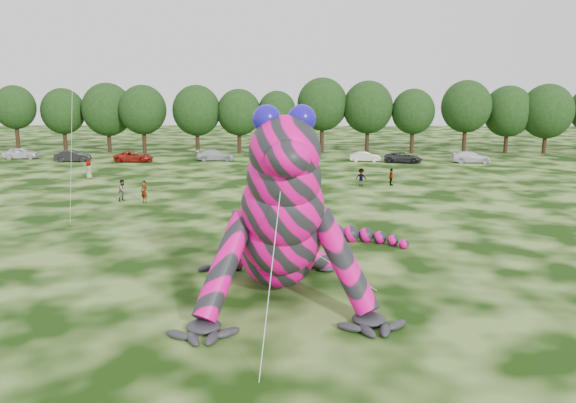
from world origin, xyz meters
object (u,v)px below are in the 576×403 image
(tree_5, at_px, (108,118))
(spectator_1, at_px, (123,190))
(car_3, at_px, (215,155))
(spectator_5, at_px, (274,203))
(car_2, at_px, (134,157))
(tree_6, at_px, (143,119))
(car_4, at_px, (285,157))
(tree_3, at_px, (16,119))
(spectator_4, at_px, (89,170))
(tree_12, at_px, (413,121))
(car_0, at_px, (21,153))
(spectator_0, at_px, (144,192))
(tree_11, at_px, (368,117))
(tree_4, at_px, (64,120))
(car_7, at_px, (471,157))
(spectator_3, at_px, (391,177))
(tree_10, at_px, (322,115))
(tree_15, at_px, (547,119))
(car_6, at_px, (403,158))
(car_5, at_px, (365,157))
(spectator_2, at_px, (361,177))
(tree_9, at_px, (277,122))
(car_1, at_px, (73,156))
(tree_8, at_px, (239,121))
(inflatable_gecko, at_px, (276,194))
(tree_14, at_px, (508,119))
(tree_7, at_px, (197,119))
(tree_13, at_px, (466,117))

(tree_5, height_order, spectator_1, tree_5)
(car_3, relative_size, spectator_5, 2.75)
(car_3, bearing_deg, car_2, 94.85)
(tree_6, xyz_separation_m, car_4, (20.04, -9.97, -4.08))
(tree_3, relative_size, spectator_4, 5.17)
(tree_12, bearing_deg, car_0, -171.25)
(car_3, xyz_separation_m, spectator_4, (-10.42, -15.09, 0.22))
(spectator_0, bearing_deg, tree_11, 93.89)
(tree_5, distance_m, car_4, 28.48)
(tree_4, bearing_deg, tree_11, -0.68)
(car_2, relative_size, car_7, 0.99)
(spectator_3, bearing_deg, spectator_5, 136.54)
(car_2, distance_m, car_3, 10.01)
(tree_10, xyz_separation_m, tree_15, (31.08, -0.81, -0.44))
(tree_3, relative_size, tree_11, 0.94)
(tree_5, xyz_separation_m, tree_11, (36.91, -0.24, 0.14))
(car_0, xyz_separation_m, car_6, (48.76, -2.63, -0.10))
(car_7, bearing_deg, tree_5, 77.93)
(car_5, relative_size, spectator_2, 2.30)
(tree_9, height_order, tree_10, tree_10)
(car_1, bearing_deg, tree_4, 15.09)
(car_1, distance_m, spectator_5, 39.89)
(tree_8, xyz_separation_m, tree_10, (11.61, 1.59, 0.78))
(inflatable_gecko, bearing_deg, car_3, 94.63)
(tree_14, xyz_separation_m, spectator_4, (-50.23, -25.18, -3.79))
(tree_7, distance_m, spectator_1, 34.66)
(inflatable_gecko, distance_m, tree_6, 57.28)
(tree_10, xyz_separation_m, car_1, (-31.31, -11.45, -4.55))
(tree_5, xyz_separation_m, tree_7, (13.04, -1.63, -0.16))
(tree_7, xyz_separation_m, tree_9, (11.15, 0.54, -0.40))
(tree_10, bearing_deg, car_2, -154.01)
(tree_13, xyz_separation_m, spectator_1, (-36.92, -34.76, -4.20))
(tree_3, bearing_deg, spectator_3, -28.76)
(tree_11, bearing_deg, car_6, -73.96)
(tree_7, distance_m, tree_9, 11.17)
(tree_3, height_order, spectator_4, tree_3)
(inflatable_gecko, height_order, spectator_4, inflatable_gecko)
(tree_8, distance_m, tree_12, 24.24)
(car_0, bearing_deg, tree_9, -85.08)
(car_0, xyz_separation_m, spectator_1, (22.01, -27.40, 0.13))
(car_0, relative_size, spectator_3, 2.72)
(car_3, relative_size, car_4, 1.22)
(spectator_3, bearing_deg, car_4, 27.30)
(tree_7, height_order, tree_9, tree_7)
(tree_9, bearing_deg, tree_6, -177.97)
(spectator_1, xyz_separation_m, spectator_2, (19.84, 7.50, -0.04))
(tree_8, height_order, spectator_4, tree_8)
(car_6, bearing_deg, car_3, 98.15)
(spectator_1, height_order, spectator_4, spectator_4)
(tree_14, bearing_deg, car_5, -153.22)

